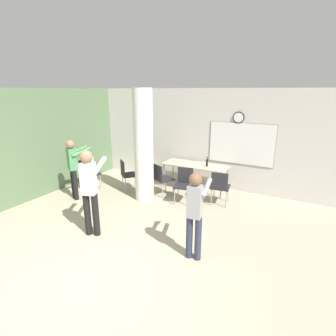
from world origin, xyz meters
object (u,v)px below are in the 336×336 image
at_px(bottle_on_table, 207,163).
at_px(person_playing_side, 195,209).
at_px(folding_table, 195,166).
at_px(chair_by_left_wall, 89,172).
at_px(chair_table_right, 220,186).
at_px(person_playing_front, 90,186).
at_px(chair_near_pillar, 127,173).
at_px(chair_table_front, 184,183).
at_px(chair_table_left, 162,177).
at_px(person_watching_back, 73,165).

height_order(bottle_on_table, person_playing_side, person_playing_side).
distance_m(folding_table, chair_by_left_wall, 3.04).
height_order(chair_table_right, person_playing_front, person_playing_front).
bearing_deg(chair_near_pillar, chair_by_left_wall, -156.35).
relative_size(chair_table_front, chair_near_pillar, 1.00).
distance_m(chair_by_left_wall, chair_table_right, 3.70).
bearing_deg(bottle_on_table, chair_table_right, -48.29).
bearing_deg(chair_table_left, bottle_on_table, 39.91).
height_order(bottle_on_table, chair_near_pillar, bottle_on_table).
bearing_deg(person_playing_front, chair_near_pillar, 110.36).
xyz_separation_m(bottle_on_table, person_playing_front, (-1.17, -3.19, 0.16)).
xyz_separation_m(chair_table_right, chair_table_front, (-0.86, -0.24, 0.00)).
distance_m(bottle_on_table, person_watching_back, 3.51).
height_order(chair_table_left, person_watching_back, person_watching_back).
distance_m(chair_by_left_wall, chair_table_front, 2.82).
height_order(chair_table_front, person_playing_front, person_playing_front).
relative_size(bottle_on_table, chair_near_pillar, 0.31).
height_order(folding_table, person_watching_back, person_watching_back).
bearing_deg(person_playing_side, chair_by_left_wall, 158.38).
bearing_deg(person_watching_back, person_playing_front, -33.68).
bearing_deg(chair_by_left_wall, person_watching_back, -73.89).
height_order(bottle_on_table, person_playing_front, person_playing_front).
relative_size(chair_by_left_wall, chair_near_pillar, 1.00).
distance_m(chair_table_left, person_playing_front, 2.44).
height_order(chair_table_right, person_playing_side, person_playing_side).
distance_m(bottle_on_table, chair_near_pillar, 2.24).
height_order(chair_table_front, chair_table_left, same).
bearing_deg(folding_table, chair_by_left_wall, -152.49).
bearing_deg(person_playing_side, chair_table_right, 97.13).
xyz_separation_m(bottle_on_table, person_playing_side, (0.89, -2.94, 0.05)).
xyz_separation_m(chair_by_left_wall, person_playing_side, (3.92, -1.55, 0.39)).
xyz_separation_m(folding_table, chair_by_left_wall, (-2.69, -1.40, -0.18)).
distance_m(folding_table, bottle_on_table, 0.37).
bearing_deg(person_playing_front, folding_table, 75.51).
xyz_separation_m(bottle_on_table, person_watching_back, (-2.84, -2.07, 0.07)).
bearing_deg(chair_by_left_wall, folding_table, 27.51).
bearing_deg(chair_by_left_wall, chair_near_pillar, 23.65).
distance_m(chair_near_pillar, person_playing_side, 3.54).
bearing_deg(person_playing_side, chair_table_front, 119.31).
distance_m(person_watching_back, person_playing_front, 2.01).
relative_size(chair_table_front, chair_table_left, 1.00).
bearing_deg(person_playing_side, chair_near_pillar, 145.21).
relative_size(folding_table, bottle_on_table, 6.72).
height_order(chair_near_pillar, person_playing_side, person_playing_side).
distance_m(chair_near_pillar, chair_table_left, 1.05).
height_order(chair_table_front, chair_near_pillar, same).
xyz_separation_m(chair_by_left_wall, person_playing_front, (1.87, -1.80, 0.49)).
relative_size(chair_by_left_wall, chair_table_right, 1.00).
bearing_deg(person_watching_back, chair_table_left, 34.12).
distance_m(folding_table, chair_near_pillar, 1.92).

